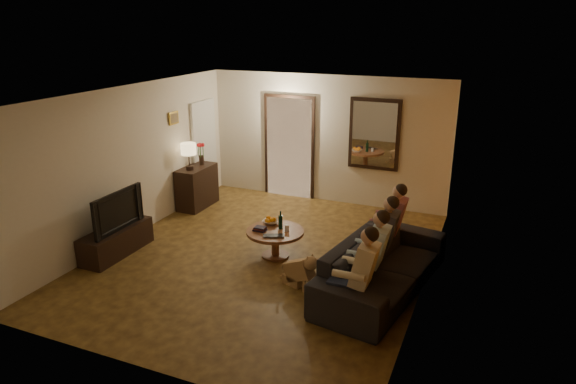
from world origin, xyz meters
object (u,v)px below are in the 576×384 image
at_px(tv, 113,210).
at_px(dog, 299,269).
at_px(tv_stand, 117,241).
at_px(sofa, 383,265).
at_px(person_c, 381,241).
at_px(person_a, 359,278).
at_px(person_d, 390,227).
at_px(coffee_table, 275,243).
at_px(laptop, 274,237).
at_px(wine_bottle, 281,220).
at_px(person_b, 371,258).
at_px(bowl, 271,222).
at_px(dresser, 197,187).
at_px(table_lamp, 189,156).

distance_m(tv, dog, 3.16).
relative_size(tv_stand, sofa, 0.51).
relative_size(person_c, dog, 2.14).
distance_m(tv_stand, person_a, 4.17).
height_order(person_d, dog, person_d).
height_order(coffee_table, laptop, laptop).
bearing_deg(sofa, wine_bottle, 84.20).
xyz_separation_m(person_b, person_d, (0.00, 1.20, 0.00)).
distance_m(tv, person_c, 4.21).
distance_m(person_a, bowl, 2.44).
height_order(dresser, dog, dresser).
height_order(dresser, person_a, person_a).
relative_size(person_c, laptop, 3.65).
bearing_deg(sofa, tv, 106.80).
height_order(coffee_table, wine_bottle, wine_bottle).
distance_m(table_lamp, person_c, 4.39).
bearing_deg(person_a, person_d, 90.00).
bearing_deg(person_b, table_lamp, 154.27).
relative_size(tv_stand, person_c, 1.10).
xyz_separation_m(dresser, bowl, (2.23, -1.29, 0.07)).
height_order(dresser, tv_stand, dresser).
relative_size(person_c, coffee_table, 1.31).
height_order(tv_stand, tv, tv).
bearing_deg(sofa, dog, 118.36).
distance_m(person_c, laptop, 1.64).
relative_size(sofa, person_a, 2.15).
xyz_separation_m(tv, wine_bottle, (2.46, 1.01, -0.15)).
distance_m(dresser, bowl, 2.58).
bearing_deg(tv, sofa, -83.15).
bearing_deg(sofa, tv_stand, 106.80).
xyz_separation_m(tv, person_a, (4.13, -0.39, -0.16)).
bearing_deg(laptop, sofa, -28.31).
xyz_separation_m(tv_stand, dog, (3.12, 0.14, 0.06)).
xyz_separation_m(person_d, coffee_table, (-1.72, -0.50, -0.38)).
relative_size(person_b, bowl, 4.63).
relative_size(table_lamp, wine_bottle, 1.74).
xyz_separation_m(bowl, wine_bottle, (0.23, -0.12, 0.12)).
distance_m(sofa, person_d, 0.93).
distance_m(tv_stand, person_b, 4.15).
bearing_deg(coffee_table, tv, -159.37).
bearing_deg(sofa, bowl, 82.75).
xyz_separation_m(coffee_table, bowl, (-0.18, 0.22, 0.26)).
xyz_separation_m(dog, wine_bottle, (-0.66, 0.87, 0.32)).
height_order(tv_stand, person_a, person_a).
xyz_separation_m(tv, person_b, (4.13, 0.21, -0.16)).
distance_m(person_b, dog, 1.06).
distance_m(dog, coffee_table, 1.05).
xyz_separation_m(person_d, wine_bottle, (-1.67, -0.40, 0.01)).
distance_m(person_b, laptop, 1.68).
xyz_separation_m(tv_stand, tv, (0.00, 0.00, 0.54)).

